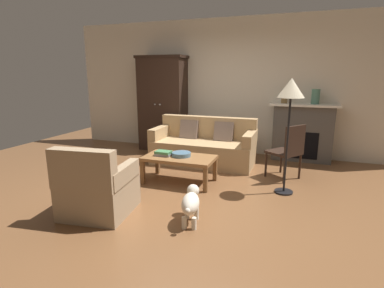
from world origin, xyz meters
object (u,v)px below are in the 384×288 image
at_px(couch, 204,147).
at_px(floor_lamp, 291,95).
at_px(fruit_bowl, 181,154).
at_px(side_chair_wooden, 288,149).
at_px(mantel_vase_bronze, 284,97).
at_px(dog, 191,203).
at_px(book_stack, 163,153).
at_px(armchair_near_left, 97,190).
at_px(armoire, 163,104).
at_px(coffee_table, 179,160).
at_px(mantel_vase_jade, 316,97).
at_px(fireplace, 302,132).

xyz_separation_m(couch, floor_lamp, (1.54, -1.04, 1.08)).
bearing_deg(fruit_bowl, side_chair_wooden, 23.64).
bearing_deg(floor_lamp, couch, 146.15).
xyz_separation_m(mantel_vase_bronze, dog, (-0.79, -3.13, -1.00)).
distance_m(book_stack, armchair_near_left, 1.36).
distance_m(armoire, coffee_table, 2.31).
xyz_separation_m(mantel_vase_bronze, floor_lamp, (0.17, -1.84, 0.16)).
xyz_separation_m(coffee_table, mantel_vase_jade, (1.97, 1.95, 0.89)).
distance_m(couch, coffee_table, 1.15).
distance_m(fruit_bowl, floor_lamp, 1.83).
bearing_deg(couch, mantel_vase_jade, 22.55).
bearing_deg(fireplace, mantel_vase_bronze, -177.30).
height_order(couch, armchair_near_left, armchair_near_left).
height_order(mantel_vase_jade, floor_lamp, floor_lamp).
relative_size(mantel_vase_bronze, dog, 0.44).
relative_size(coffee_table, armchair_near_left, 1.25).
bearing_deg(coffee_table, dog, -62.30).
bearing_deg(fruit_bowl, fireplace, 47.57).
bearing_deg(fireplace, armchair_near_left, -124.82).
bearing_deg(mantel_vase_bronze, fireplace, 2.70).
bearing_deg(couch, dog, -75.94).
relative_size(mantel_vase_bronze, side_chair_wooden, 0.27).
xyz_separation_m(armoire, side_chair_wooden, (2.75, -1.17, -0.52)).
relative_size(book_stack, mantel_vase_jade, 0.90).
xyz_separation_m(couch, fruit_bowl, (-0.01, -1.11, 0.13)).
xyz_separation_m(fireplace, mantel_vase_jade, (0.18, -0.02, 0.69)).
xyz_separation_m(couch, mantel_vase_bronze, (1.38, 0.80, 0.93)).
height_order(fireplace, couch, fireplace).
xyz_separation_m(fireplace, couch, (-1.76, -0.82, -0.25)).
bearing_deg(armchair_near_left, fruit_bowl, 68.61).
height_order(couch, book_stack, couch).
bearing_deg(armoire, dog, -59.95).
height_order(armoire, coffee_table, armoire).
distance_m(fireplace, floor_lamp, 2.05).
bearing_deg(floor_lamp, coffee_table, -176.08).
bearing_deg(mantel_vase_bronze, dog, -104.17).
xyz_separation_m(coffee_table, book_stack, (-0.26, -0.03, 0.09)).
bearing_deg(armchair_near_left, side_chair_wooden, 44.54).
relative_size(fireplace, dog, 2.23).
relative_size(fireplace, mantel_vase_bronze, 5.14).
xyz_separation_m(couch, armchair_near_left, (-0.56, -2.51, -0.00)).
height_order(couch, mantel_vase_jade, mantel_vase_jade).
bearing_deg(armchair_near_left, couch, 77.40).
height_order(couch, dog, couch).
distance_m(fruit_bowl, armchair_near_left, 1.50).
height_order(armoire, fruit_bowl, armoire).
distance_m(armoire, mantel_vase_bronze, 2.58).
bearing_deg(dog, floor_lamp, 53.45).
distance_m(armoire, couch, 1.58).
distance_m(mantel_vase_jade, armchair_near_left, 4.25).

